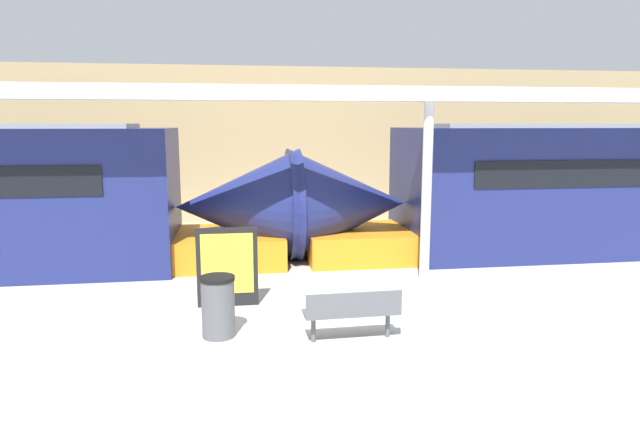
% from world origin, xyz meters
% --- Properties ---
extents(ground_plane, '(60.00, 60.00, 0.00)m').
position_xyz_m(ground_plane, '(0.00, 0.00, 0.00)').
color(ground_plane, '#B2AFA8').
extents(station_wall, '(56.00, 0.20, 5.00)m').
position_xyz_m(station_wall, '(0.00, 11.34, 2.50)').
color(station_wall, tan).
rests_on(station_wall, ground_plane).
extents(train_left, '(17.48, 2.93, 3.20)m').
position_xyz_m(train_left, '(8.32, 5.88, 1.51)').
color(train_left, navy).
rests_on(train_left, ground_plane).
extents(bench_near, '(1.44, 0.48, 0.78)m').
position_xyz_m(bench_near, '(-0.07, 0.59, 0.48)').
color(bench_near, '#4C4F54').
rests_on(bench_near, ground_plane).
extents(trash_bin, '(0.52, 0.52, 0.94)m').
position_xyz_m(trash_bin, '(-2.04, 1.09, 0.47)').
color(trash_bin, '#4C4F54').
rests_on(trash_bin, ground_plane).
extents(poster_board, '(1.07, 0.07, 1.41)m').
position_xyz_m(poster_board, '(-1.90, 2.54, 0.72)').
color(poster_board, black).
rests_on(poster_board, ground_plane).
extents(support_column_near, '(0.20, 0.20, 3.63)m').
position_xyz_m(support_column_near, '(2.11, 3.72, 1.82)').
color(support_column_near, silver).
rests_on(support_column_near, ground_plane).
extents(canopy_beam, '(28.00, 0.60, 0.28)m').
position_xyz_m(canopy_beam, '(2.11, 3.72, 3.77)').
color(canopy_beam, silver).
rests_on(canopy_beam, support_column_near).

